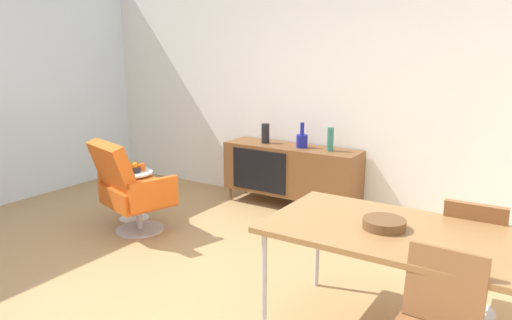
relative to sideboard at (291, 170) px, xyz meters
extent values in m
plane|color=tan|center=(0.25, -2.30, -0.44)|extent=(8.32, 8.32, 0.00)
cube|color=white|center=(0.25, 0.30, 0.96)|extent=(6.80, 0.12, 2.80)
cube|color=brown|center=(0.00, 0.00, 0.00)|extent=(1.60, 0.44, 0.56)
cube|color=black|center=(-0.30, -0.22, 0.00)|extent=(0.70, 0.01, 0.48)
cylinder|color=brown|center=(-0.74, -0.17, -0.36)|extent=(0.03, 0.03, 0.16)
cylinder|color=brown|center=(0.74, -0.17, -0.36)|extent=(0.03, 0.03, 0.16)
cylinder|color=brown|center=(-0.74, 0.17, -0.36)|extent=(0.03, 0.03, 0.16)
cylinder|color=brown|center=(0.74, 0.17, -0.36)|extent=(0.03, 0.03, 0.16)
cylinder|color=#337266|center=(0.47, 0.00, 0.41)|extent=(0.07, 0.07, 0.26)
cylinder|color=black|center=(-0.35, 0.00, 0.40)|extent=(0.09, 0.09, 0.23)
cylinder|color=navy|center=(0.13, 0.00, 0.35)|extent=(0.13, 0.13, 0.15)
cylinder|color=navy|center=(0.13, 0.00, 0.49)|extent=(0.04, 0.04, 0.14)
cube|color=olive|center=(1.81, -1.97, 0.28)|extent=(1.60, 0.90, 0.04)
cylinder|color=#B7B7BC|center=(1.09, -2.36, -0.09)|extent=(0.04, 0.04, 0.70)
cylinder|color=#B7B7BC|center=(1.09, -1.58, -0.09)|extent=(0.04, 0.04, 0.70)
cylinder|color=brown|center=(1.72, -1.99, 0.33)|extent=(0.26, 0.26, 0.06)
cube|color=brown|center=(2.17, -2.41, 0.23)|extent=(0.38, 0.10, 0.38)
cube|color=brown|center=(2.16, -1.35, 0.01)|extent=(0.41, 0.41, 0.05)
cube|color=brown|center=(2.16, -1.53, 0.23)|extent=(0.38, 0.10, 0.38)
cylinder|color=#B7B7BC|center=(2.16, -1.35, -0.23)|extent=(0.04, 0.04, 0.42)
cylinder|color=#B7B7BC|center=(2.16, -1.35, -0.43)|extent=(0.36, 0.36, 0.01)
cube|color=#D85919|center=(-0.94, -1.48, -0.06)|extent=(0.74, 0.71, 0.20)
cube|color=#D85919|center=(-1.01, -1.71, 0.25)|extent=(0.65, 0.43, 0.51)
cube|color=#D85919|center=(-0.63, -1.57, 0.02)|extent=(0.20, 0.50, 0.28)
cube|color=#D85919|center=(-1.26, -1.38, 0.02)|extent=(0.20, 0.50, 0.28)
cylinder|color=#B7B7BC|center=(-0.94, -1.48, -0.30)|extent=(0.06, 0.06, 0.28)
cylinder|color=#B7B7BC|center=(-0.94, -1.48, -0.43)|extent=(0.48, 0.48, 0.02)
cylinder|color=white|center=(-1.25, -1.25, 0.07)|extent=(0.44, 0.44, 0.02)
cylinder|color=white|center=(-1.25, -1.25, -0.19)|extent=(0.05, 0.05, 0.50)
cone|color=white|center=(-1.25, -1.25, -0.43)|extent=(0.32, 0.32, 0.02)
cylinder|color=#262628|center=(-1.25, -1.25, 0.11)|extent=(0.20, 0.20, 0.05)
sphere|color=orange|center=(-1.21, -1.25, 0.15)|extent=(0.07, 0.07, 0.07)
sphere|color=orange|center=(-1.24, -1.22, 0.15)|extent=(0.07, 0.07, 0.07)
sphere|color=orange|center=(-1.29, -1.26, 0.15)|extent=(0.07, 0.07, 0.07)
sphere|color=orange|center=(-1.25, -1.29, 0.15)|extent=(0.07, 0.07, 0.07)
camera|label=1|loc=(2.55, -4.75, 1.38)|focal=33.93mm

